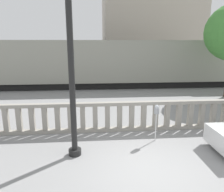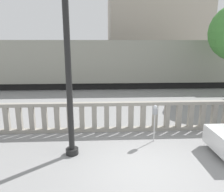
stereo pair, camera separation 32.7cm
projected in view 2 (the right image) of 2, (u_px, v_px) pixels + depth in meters
ground_plane at (144, 170)px, 6.46m from camera, size 160.00×160.00×0.00m
balustrade at (131, 116)px, 9.20m from camera, size 13.09×0.24×1.26m
lamppost at (68, 72)px, 6.72m from camera, size 0.42×0.42×5.38m
parking_meter at (155, 112)px, 8.07m from camera, size 0.19×0.19×1.42m
train_near at (103, 63)px, 18.27m from camera, size 25.66×3.10×4.45m
train_far at (75, 56)px, 28.92m from camera, size 23.83×2.86×4.20m
building_block at (154, 14)px, 29.27m from camera, size 12.24×9.61×14.70m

